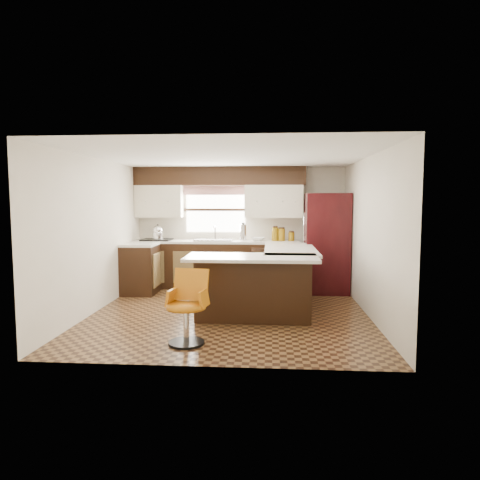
# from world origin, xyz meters

# --- Properties ---
(floor) EXTENTS (4.40, 4.40, 0.00)m
(floor) POSITION_xyz_m (0.00, 0.00, 0.00)
(floor) COLOR #49301A
(floor) RESTS_ON ground
(ceiling) EXTENTS (4.40, 4.40, 0.00)m
(ceiling) POSITION_xyz_m (0.00, 0.00, 2.40)
(ceiling) COLOR silver
(ceiling) RESTS_ON wall_back
(wall_back) EXTENTS (4.40, 0.00, 4.40)m
(wall_back) POSITION_xyz_m (0.00, 2.20, 1.20)
(wall_back) COLOR beige
(wall_back) RESTS_ON floor
(wall_front) EXTENTS (4.40, 0.00, 4.40)m
(wall_front) POSITION_xyz_m (0.00, -2.20, 1.20)
(wall_front) COLOR beige
(wall_front) RESTS_ON floor
(wall_left) EXTENTS (0.00, 4.40, 4.40)m
(wall_left) POSITION_xyz_m (-2.10, 0.00, 1.20)
(wall_left) COLOR beige
(wall_left) RESTS_ON floor
(wall_right) EXTENTS (0.00, 4.40, 4.40)m
(wall_right) POSITION_xyz_m (2.10, 0.00, 1.20)
(wall_right) COLOR beige
(wall_right) RESTS_ON floor
(base_cab_back) EXTENTS (3.30, 0.60, 0.90)m
(base_cab_back) POSITION_xyz_m (-0.45, 1.90, 0.45)
(base_cab_back) COLOR black
(base_cab_back) RESTS_ON floor
(base_cab_left) EXTENTS (0.60, 0.70, 0.90)m
(base_cab_left) POSITION_xyz_m (-1.80, 1.25, 0.45)
(base_cab_left) COLOR black
(base_cab_left) RESTS_ON floor
(counter_back) EXTENTS (3.30, 0.60, 0.04)m
(counter_back) POSITION_xyz_m (-0.45, 1.90, 0.92)
(counter_back) COLOR silver
(counter_back) RESTS_ON base_cab_back
(counter_left) EXTENTS (0.60, 0.70, 0.04)m
(counter_left) POSITION_xyz_m (-1.80, 1.25, 0.92)
(counter_left) COLOR silver
(counter_left) RESTS_ON base_cab_left
(soffit) EXTENTS (3.40, 0.35, 0.36)m
(soffit) POSITION_xyz_m (-0.40, 2.03, 2.22)
(soffit) COLOR black
(soffit) RESTS_ON wall_back
(upper_cab_left) EXTENTS (0.94, 0.35, 0.64)m
(upper_cab_left) POSITION_xyz_m (-1.62, 2.03, 1.72)
(upper_cab_left) COLOR beige
(upper_cab_left) RESTS_ON wall_back
(upper_cab_right) EXTENTS (1.14, 0.35, 0.64)m
(upper_cab_right) POSITION_xyz_m (0.68, 2.03, 1.72)
(upper_cab_right) COLOR beige
(upper_cab_right) RESTS_ON wall_back
(window_pane) EXTENTS (1.20, 0.02, 0.90)m
(window_pane) POSITION_xyz_m (-0.50, 2.18, 1.55)
(window_pane) COLOR white
(window_pane) RESTS_ON wall_back
(valance) EXTENTS (1.30, 0.06, 0.18)m
(valance) POSITION_xyz_m (-0.50, 2.14, 1.94)
(valance) COLOR #D19B93
(valance) RESTS_ON wall_back
(sink) EXTENTS (0.75, 0.45, 0.03)m
(sink) POSITION_xyz_m (-0.50, 1.88, 0.96)
(sink) COLOR #B2B2B7
(sink) RESTS_ON counter_back
(dishwasher) EXTENTS (0.58, 0.03, 0.78)m
(dishwasher) POSITION_xyz_m (0.55, 1.61, 0.43)
(dishwasher) COLOR black
(dishwasher) RESTS_ON floor
(cooktop) EXTENTS (0.58, 0.50, 0.02)m
(cooktop) POSITION_xyz_m (-1.65, 1.88, 0.96)
(cooktop) COLOR black
(cooktop) RESTS_ON counter_back
(peninsula_long) EXTENTS (0.60, 1.95, 0.90)m
(peninsula_long) POSITION_xyz_m (0.90, 0.62, 0.45)
(peninsula_long) COLOR black
(peninsula_long) RESTS_ON floor
(peninsula_return) EXTENTS (1.65, 0.60, 0.90)m
(peninsula_return) POSITION_xyz_m (0.38, -0.35, 0.45)
(peninsula_return) COLOR black
(peninsula_return) RESTS_ON floor
(counter_pen_long) EXTENTS (0.84, 1.95, 0.04)m
(counter_pen_long) POSITION_xyz_m (0.95, 0.62, 0.92)
(counter_pen_long) COLOR silver
(counter_pen_long) RESTS_ON peninsula_long
(counter_pen_return) EXTENTS (1.89, 0.84, 0.04)m
(counter_pen_return) POSITION_xyz_m (0.35, -0.44, 0.92)
(counter_pen_return) COLOR silver
(counter_pen_return) RESTS_ON peninsula_return
(refrigerator) EXTENTS (0.80, 0.77, 1.87)m
(refrigerator) POSITION_xyz_m (1.68, 1.64, 0.94)
(refrigerator) COLOR black
(refrigerator) RESTS_ON floor
(bar_chair) EXTENTS (0.55, 0.55, 0.90)m
(bar_chair) POSITION_xyz_m (-0.39, -1.51, 0.45)
(bar_chair) COLOR #B8660D
(bar_chair) RESTS_ON floor
(kettle) EXTENTS (0.22, 0.22, 0.29)m
(kettle) POSITION_xyz_m (-1.63, 1.88, 1.12)
(kettle) COLOR silver
(kettle) RESTS_ON cooktop
(percolator) EXTENTS (0.13, 0.13, 0.32)m
(percolator) POSITION_xyz_m (0.08, 1.90, 1.11)
(percolator) COLOR silver
(percolator) RESTS_ON counter_back
(mixing_bowl) EXTENTS (0.30, 0.30, 0.07)m
(mixing_bowl) POSITION_xyz_m (0.37, 1.90, 0.98)
(mixing_bowl) COLOR white
(mixing_bowl) RESTS_ON counter_back
(canister_large) EXTENTS (0.12, 0.12, 0.26)m
(canister_large) POSITION_xyz_m (0.71, 1.92, 1.08)
(canister_large) COLOR #815F0D
(canister_large) RESTS_ON counter_back
(canister_med) EXTENTS (0.14, 0.14, 0.24)m
(canister_med) POSITION_xyz_m (0.84, 1.92, 1.06)
(canister_med) COLOR #815F0D
(canister_med) RESTS_ON counter_back
(canister_small) EXTENTS (0.12, 0.12, 0.17)m
(canister_small) POSITION_xyz_m (1.03, 1.92, 1.03)
(canister_small) COLOR #815F0D
(canister_small) RESTS_ON counter_back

